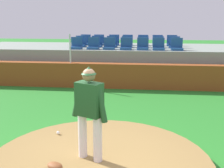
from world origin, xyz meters
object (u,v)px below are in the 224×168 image
stadium_chair_0 (76,45)px  stadium_chair_18 (143,42)px  stadium_chair_1 (93,45)px  stadium_chair_14 (85,42)px  fielding_glove (55,166)px  stadium_chair_16 (114,42)px  stadium_chair_10 (127,44)px  stadium_chair_3 (126,46)px  pitcher (89,107)px  stadium_chair_9 (112,44)px  stadium_chair_11 (143,44)px  stadium_chair_2 (109,46)px  stadium_chair_19 (158,42)px  stadium_chair_7 (81,43)px  stadium_chair_13 (174,44)px  stadium_chair_5 (159,46)px  stadium_chair_8 (97,43)px  stadium_chair_4 (143,46)px  stadium_chair_17 (128,42)px  stadium_chair_12 (158,44)px  stadium_chair_20 (172,42)px  stadium_chair_6 (177,46)px  baseball (58,133)px  stadium_chair_15 (99,42)px

stadium_chair_0 → stadium_chair_18: bearing=-148.0°
stadium_chair_1 → stadium_chair_14: bearing=-68.3°
fielding_glove → stadium_chair_16: 9.78m
stadium_chair_10 → stadium_chair_3: bearing=90.7°
pitcher → stadium_chair_10: bearing=114.3°
stadium_chair_0 → stadium_chair_9: 1.70m
stadium_chair_11 → stadium_chair_10: bearing=0.0°
stadium_chair_2 → stadium_chair_16: 1.81m
stadium_chair_1 → stadium_chair_19: 3.32m
stadium_chair_7 → stadium_chair_9: 1.44m
stadium_chair_1 → stadium_chair_18: same height
stadium_chair_13 → stadium_chair_5: bearing=50.9°
stadium_chair_1 → stadium_chair_14: 1.89m
stadium_chair_8 → stadium_chair_14: same height
fielding_glove → stadium_chair_4: stadium_chair_4 is taller
stadium_chair_4 → stadium_chair_17: bearing=-67.6°
stadium_chair_12 → stadium_chair_20: (0.70, 0.91, 0.00)m
stadium_chair_11 → stadium_chair_9: bearing=-0.2°
stadium_chair_6 → pitcher: bearing=72.9°
stadium_chair_1 → stadium_chair_10: same height
stadium_chair_1 → stadium_chair_5: 2.76m
stadium_chair_11 → stadium_chair_16: same height
stadium_chair_2 → stadium_chair_3: bearing=177.3°
stadium_chair_9 → stadium_chair_12: same height
stadium_chair_18 → stadium_chair_20: (1.37, 0.02, 0.00)m
stadium_chair_7 → stadium_chair_16: (1.45, 0.93, 0.00)m
stadium_chair_11 → stadium_chair_1: bearing=22.7°
stadium_chair_1 → stadium_chair_20: 3.92m
stadium_chair_0 → stadium_chair_11: 2.99m
stadium_chair_19 → stadium_chair_17: bearing=0.3°
fielding_glove → stadium_chair_1: size_ratio=0.60×
stadium_chair_9 → stadium_chair_10: (0.69, -0.01, 0.00)m
stadium_chair_1 → stadium_chair_8: 0.89m
stadium_chair_3 → stadium_chair_4: bearing=-178.1°
stadium_chair_19 → stadium_chair_7: bearing=14.4°
pitcher → stadium_chair_13: size_ratio=3.41×
stadium_chair_10 → pitcher: bearing=88.8°
baseball → stadium_chair_11: stadium_chair_11 is taller
stadium_chair_0 → stadium_chair_11: size_ratio=1.00×
fielding_glove → stadium_chair_15: bearing=-56.9°
stadium_chair_16 → stadium_chair_11: bearing=146.7°
stadium_chair_0 → stadium_chair_16: 2.32m
stadium_chair_9 → stadium_chair_12: 2.08m
stadium_chair_13 → stadium_chair_4: bearing=32.6°
fielding_glove → stadium_chair_8: 8.90m
stadium_chair_7 → stadium_chair_19: 3.65m
stadium_chair_4 → stadium_chair_9: size_ratio=1.00×
stadium_chair_15 → stadium_chair_8: bearing=92.5°
stadium_chair_8 → stadium_chair_17: bearing=-147.1°
stadium_chair_12 → stadium_chair_9: bearing=0.2°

